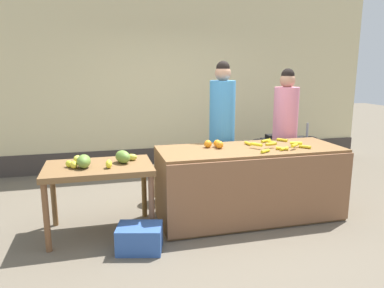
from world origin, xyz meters
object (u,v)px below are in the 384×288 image
(produce_crate, at_px, (140,238))
(produce_sack, at_px, (162,181))
(vendor_woman_pink_shirt, at_px, (285,133))
(parked_motorcycle, at_px, (283,152))
(vendor_woman_blue_shirt, at_px, (222,132))

(produce_crate, height_order, produce_sack, produce_sack)
(vendor_woman_pink_shirt, bearing_deg, parked_motorcycle, 61.26)
(vendor_woman_blue_shirt, xyz_separation_m, parked_motorcycle, (1.41, 0.85, -0.55))
(parked_motorcycle, height_order, produce_sack, parked_motorcycle)
(produce_crate, bearing_deg, produce_sack, 70.33)
(vendor_woman_blue_shirt, height_order, produce_sack, vendor_woman_blue_shirt)
(parked_motorcycle, bearing_deg, produce_sack, -161.04)
(vendor_woman_pink_shirt, height_order, produce_sack, vendor_woman_pink_shirt)
(vendor_woman_blue_shirt, height_order, produce_crate, vendor_woman_blue_shirt)
(parked_motorcycle, xyz_separation_m, produce_crate, (-2.67, -2.03, -0.27))
(vendor_woman_pink_shirt, bearing_deg, vendor_woman_blue_shirt, 179.60)
(vendor_woman_pink_shirt, relative_size, produce_sack, 2.99)
(parked_motorcycle, bearing_deg, vendor_woman_blue_shirt, -148.70)
(vendor_woman_pink_shirt, xyz_separation_m, produce_crate, (-2.19, -1.17, -0.77))
(produce_crate, bearing_deg, vendor_woman_pink_shirt, 28.11)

